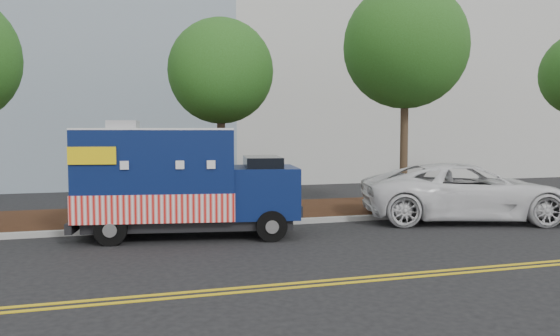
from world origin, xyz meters
name	(u,v)px	position (x,y,z in m)	size (l,w,h in m)	color
ground	(259,236)	(0.00, 0.00, 0.00)	(120.00, 120.00, 0.00)	black
curb	(247,224)	(0.00, 1.40, 0.07)	(120.00, 0.18, 0.15)	#9E9E99
mulch_strip	(232,213)	(0.00, 3.50, 0.07)	(120.00, 4.00, 0.15)	black
centerline_near	(321,281)	(0.00, -4.45, 0.01)	(120.00, 0.10, 0.01)	gold
centerline_far	(326,285)	(0.00, -4.70, 0.01)	(120.00, 0.10, 0.01)	gold
tree_b	(221,72)	(-0.29, 3.72, 4.57)	(3.33, 3.33, 6.26)	#38281C
tree_c	(406,47)	(5.72, 2.77, 5.48)	(4.12, 4.12, 7.55)	#38281C
sign_post	(137,187)	(-2.99, 1.55, 1.20)	(0.06, 0.06, 2.40)	#473828
food_truck	(177,184)	(-2.03, 0.50, 1.34)	(5.88, 2.97, 2.96)	black
white_car	(467,192)	(6.60, 0.54, 0.86)	(2.86, 6.21, 1.73)	white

